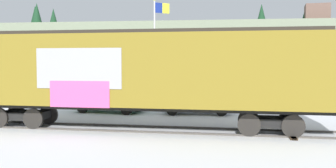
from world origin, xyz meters
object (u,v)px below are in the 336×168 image
(freight_car, at_px, (140,71))
(parked_car_green, at_px, (110,97))
(parked_car_silver, at_px, (197,99))
(flagpole, at_px, (157,36))

(freight_car, distance_m, parked_car_green, 6.56)
(parked_car_green, xyz_separation_m, parked_car_silver, (5.14, -0.03, -0.06))
(flagpole, relative_size, parked_car_green, 1.82)
(freight_car, distance_m, flagpole, 14.00)
(freight_car, relative_size, parked_car_silver, 4.13)
(parked_car_green, bearing_deg, freight_car, -61.89)
(flagpole, distance_m, parked_car_green, 9.22)
(flagpole, xyz_separation_m, parked_car_green, (-1.49, -8.11, -4.11))
(flagpole, xyz_separation_m, parked_car_silver, (3.64, -8.14, -4.17))
(parked_car_green, bearing_deg, flagpole, 79.56)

